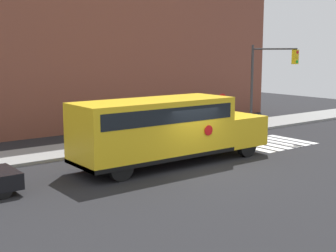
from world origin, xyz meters
name	(u,v)px	position (x,y,z in m)	size (l,w,h in m)	color
ground_plane	(201,170)	(0.00, 0.00, 0.00)	(60.00, 60.00, 0.00)	black
sidewalk_strip	(120,144)	(0.00, 6.50, 0.07)	(44.00, 3.00, 0.15)	gray
building_backdrop	(63,43)	(0.00, 13.00, 5.35)	(32.00, 4.00, 10.69)	brown
crosswalk_stripes	(271,143)	(6.72, 2.00, 0.00)	(4.00, 3.20, 0.01)	white
school_bus	(165,127)	(-0.67, 1.65, 1.63)	(9.31, 2.57, 2.87)	yellow
stop_sign	(222,107)	(6.46, 5.58, 1.60)	(0.69, 0.10, 2.42)	#38383A
traffic_light	(266,74)	(9.15, 4.61, 3.50)	(0.28, 3.43, 5.25)	#38383A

